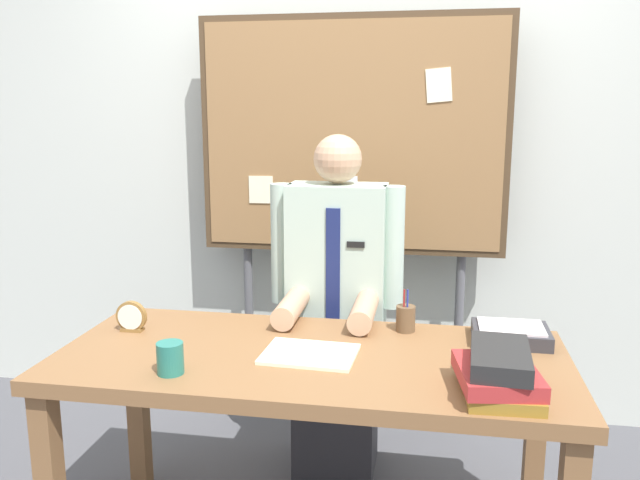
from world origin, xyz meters
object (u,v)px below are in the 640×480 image
paper_tray (511,334)px  desk_clock (131,318)px  desk (311,380)px  coffee_mug (170,358)px  person (336,321)px  book_stack (499,373)px  open_notebook (308,354)px  pen_holder (406,318)px  bulletin_board (352,142)px

paper_tray → desk_clock: bearing=-174.6°
desk → coffee_mug: (-0.39, -0.23, 0.14)m
desk → coffee_mug: coffee_mug is taller
desk → paper_tray: 0.72m
person → book_stack: (0.58, -0.79, 0.14)m
paper_tray → desk: bearing=-160.7°
open_notebook → pen_holder: (0.30, 0.30, 0.04)m
pen_holder → open_notebook: bearing=-135.5°
coffee_mug → person: bearing=64.1°
open_notebook → desk_clock: (-0.68, 0.12, 0.05)m
bulletin_board → open_notebook: bearing=-90.2°
bulletin_board → coffee_mug: (-0.39, -1.27, -0.60)m
coffee_mug → paper_tray: (1.06, 0.47, -0.02)m
pen_holder → desk: bearing=-137.1°
bulletin_board → pen_holder: bearing=-68.4°
bulletin_board → coffee_mug: 1.46m
desk → person: person is taller
desk → pen_holder: (0.30, 0.28, 0.14)m
book_stack → paper_tray: bearing=79.7°
desk → open_notebook: bearing=-101.6°
desk → bulletin_board: size_ratio=0.86×
desk → pen_holder: pen_holder is taller
coffee_mug → open_notebook: bearing=28.9°
book_stack → desk_clock: book_stack is taller
bulletin_board → coffee_mug: size_ratio=19.99×
desk → paper_tray: size_ratio=6.50×
open_notebook → bulletin_board: bearing=89.8°
desk → paper_tray: paper_tray is taller
desk → bulletin_board: bearing=90.0°
paper_tray → bulletin_board: bearing=129.7°
desk → desk_clock: (-0.69, 0.10, 0.14)m
open_notebook → coffee_mug: coffee_mug is taller
person → paper_tray: (0.67, -0.34, 0.10)m
bulletin_board → book_stack: size_ratio=6.44×
book_stack → coffee_mug: 0.98m
person → coffee_mug: person is taller
coffee_mug → paper_tray: size_ratio=0.38×
open_notebook → paper_tray: (0.67, 0.25, 0.02)m
bulletin_board → book_stack: 1.49m
desk → bulletin_board: (-0.00, 1.03, 0.74)m
person → bulletin_board: size_ratio=0.74×
person → open_notebook: 0.60m
bulletin_board → paper_tray: bulletin_board is taller
bulletin_board → paper_tray: bearing=-50.3°
book_stack → open_notebook: bearing=162.1°
person → desk_clock: (-0.69, -0.47, 0.13)m
desk_clock → desk: bearing=-8.6°
book_stack → open_notebook: size_ratio=1.01×
book_stack → open_notebook: 0.62m
desk → coffee_mug: bearing=-149.2°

